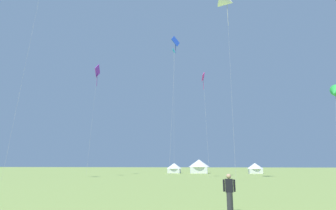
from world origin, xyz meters
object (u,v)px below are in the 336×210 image
at_px(kite_blue_diamond, 175,44).
at_px(person_spectator, 230,193).
at_px(festival_tent_right, 174,168).
at_px(festival_tent_center, 255,168).
at_px(kite_white_delta, 227,1).
at_px(kite_green_delta, 335,92).
at_px(kite_magenta_diamond, 203,79).
at_px(festival_tent_left, 199,166).
at_px(kite_purple_diamond, 97,72).
at_px(kite_cyan_diamond, 174,58).

relative_size(kite_blue_diamond, person_spectator, 13.57).
height_order(festival_tent_right, festival_tent_center, festival_tent_center).
bearing_deg(person_spectator, kite_white_delta, 84.36).
xyz_separation_m(kite_green_delta, kite_magenta_diamond, (-24.92, -4.55, 2.45)).
bearing_deg(festival_tent_left, kite_purple_diamond, -143.41).
distance_m(kite_purple_diamond, festival_tent_right, 30.04).
distance_m(kite_magenta_diamond, festival_tent_right, 26.91).
relative_size(kite_white_delta, festival_tent_center, 7.69).
height_order(kite_cyan_diamond, festival_tent_left, kite_cyan_diamond).
relative_size(festival_tent_right, festival_tent_center, 1.00).
height_order(festival_tent_left, festival_tent_center, festival_tent_left).
distance_m(kite_blue_diamond, festival_tent_right, 34.54).
distance_m(kite_cyan_diamond, festival_tent_right, 27.79).
height_order(kite_magenta_diamond, person_spectator, kite_magenta_diamond).
xyz_separation_m(festival_tent_right, festival_tent_left, (6.26, 0.00, 0.50)).
bearing_deg(kite_white_delta, kite_purple_diamond, 153.39).
relative_size(kite_white_delta, kite_purple_diamond, 1.22).
bearing_deg(kite_blue_diamond, person_spectator, -77.83).
height_order(kite_purple_diamond, kite_blue_diamond, kite_purple_diamond).
bearing_deg(kite_cyan_diamond, kite_magenta_diamond, -62.14).
bearing_deg(kite_purple_diamond, festival_tent_center, 24.42).
distance_m(kite_magenta_diamond, kite_blue_diamond, 9.94).
height_order(kite_magenta_diamond, kite_purple_diamond, kite_purple_diamond).
bearing_deg(kite_cyan_diamond, festival_tent_right, 97.78).
bearing_deg(festival_tent_right, festival_tent_left, 0.00).
xyz_separation_m(kite_white_delta, kite_magenta_diamond, (-4.31, 10.19, -9.60)).
relative_size(kite_magenta_diamond, kite_purple_diamond, 0.82).
height_order(kite_white_delta, kite_cyan_diamond, kite_cyan_diamond).
relative_size(person_spectator, festival_tent_right, 0.46).
relative_size(kite_green_delta, festival_tent_right, 4.55).
bearing_deg(kite_blue_diamond, festival_tent_center, 60.23).
xyz_separation_m(kite_blue_diamond, festival_tent_right, (-4.02, 27.42, -20.61)).
distance_m(kite_blue_diamond, festival_tent_center, 37.71).
height_order(kite_green_delta, festival_tent_right, kite_green_delta).
bearing_deg(person_spectator, kite_cyan_diamond, 100.52).
relative_size(kite_cyan_diamond, festival_tent_center, 8.30).
xyz_separation_m(kite_white_delta, festival_tent_right, (-12.64, 29.52, -26.36)).
bearing_deg(kite_cyan_diamond, kite_green_delta, -17.00).
bearing_deg(kite_blue_diamond, festival_tent_right, 98.34).
bearing_deg(festival_tent_right, kite_green_delta, -23.96).
xyz_separation_m(kite_white_delta, festival_tent_center, (7.06, 29.52, -26.35)).
xyz_separation_m(kite_magenta_diamond, kite_purple_diamond, (-23.24, 3.61, 4.04)).
relative_size(kite_white_delta, kite_cyan_diamond, 0.93).
distance_m(kite_white_delta, festival_tent_left, 39.76).
distance_m(kite_green_delta, festival_tent_center, 24.63).
bearing_deg(kite_white_delta, festival_tent_right, 113.18).
bearing_deg(kite_magenta_diamond, festival_tent_left, 96.12).
distance_m(kite_white_delta, person_spectator, 37.47).
relative_size(kite_cyan_diamond, kite_green_delta, 1.83).
xyz_separation_m(kite_blue_diamond, festival_tent_center, (15.68, 27.42, -20.61)).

